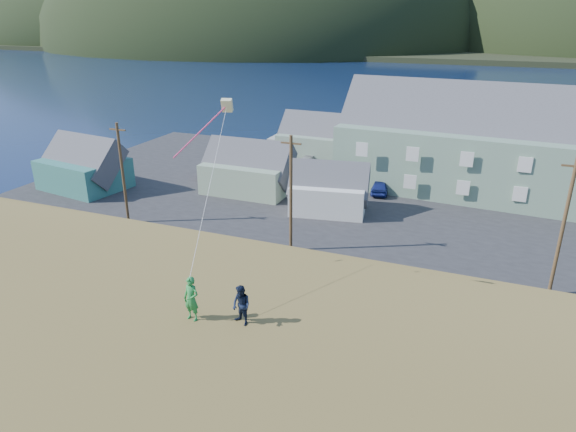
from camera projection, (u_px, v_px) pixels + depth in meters
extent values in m
plane|color=#0A1638|center=(320.00, 266.00, 38.41)|extent=(900.00, 900.00, 0.00)
cube|color=#4C3D19|center=(198.00, 419.00, 23.07)|extent=(110.00, 35.00, 1.20)
cube|color=#4C3D19|center=(311.00, 277.00, 36.66)|extent=(110.00, 8.00, 0.10)
cube|color=#28282B|center=(372.00, 195.00, 53.07)|extent=(72.00, 36.00, 0.12)
cube|color=gray|center=(368.00, 139.00, 74.85)|extent=(26.00, 14.00, 0.90)
cube|color=black|center=(485.00, 41.00, 323.02)|extent=(900.00, 320.00, 2.00)
ellipsoid|color=black|center=(146.00, 37.00, 355.21)|extent=(240.00, 216.00, 108.00)
ellipsoid|color=black|center=(266.00, 41.00, 303.51)|extent=(260.00, 234.00, 143.00)
ellipsoid|color=black|center=(448.00, 41.00, 303.63)|extent=(200.00, 180.00, 100.00)
cube|color=slate|center=(532.00, 166.00, 51.05)|extent=(38.84, 13.44, 6.55)
cube|color=#47474C|center=(541.00, 116.00, 49.20)|extent=(39.32, 13.17, 10.61)
cube|color=#327474|center=(84.00, 174.00, 54.59)|extent=(9.20, 7.46, 3.13)
cube|color=#47474C|center=(81.00, 152.00, 53.70)|extent=(9.66, 7.31, 6.03)
cube|color=gray|center=(248.00, 177.00, 53.54)|extent=(8.74, 5.84, 3.10)
cube|color=#47474C|center=(248.00, 155.00, 52.68)|extent=(9.24, 5.66, 5.63)
cube|color=silver|center=(329.00, 197.00, 48.24)|extent=(7.55, 5.95, 2.73)
cube|color=#47474C|center=(329.00, 176.00, 47.49)|extent=(8.04, 6.00, 4.84)
cube|color=slate|center=(322.00, 147.00, 65.02)|extent=(10.62, 6.60, 3.33)
cube|color=#47474C|center=(323.00, 127.00, 64.07)|extent=(11.11, 6.54, 6.16)
cylinder|color=#47331E|center=(123.00, 174.00, 44.41)|extent=(0.24, 0.24, 8.99)
cylinder|color=#47331E|center=(291.00, 195.00, 38.98)|extent=(0.24, 0.24, 9.22)
cylinder|color=#47331E|center=(563.00, 229.00, 32.55)|extent=(0.24, 0.24, 9.44)
imported|color=#AEAEAE|center=(307.00, 162.00, 62.04)|extent=(2.14, 4.72, 1.34)
imported|color=silver|center=(280.00, 177.00, 56.40)|extent=(2.66, 5.47, 1.50)
imported|color=navy|center=(380.00, 186.00, 53.28)|extent=(2.27, 4.51, 1.48)
imported|color=red|center=(212.00, 170.00, 59.06)|extent=(1.87, 4.10, 1.36)
imported|color=navy|center=(410.00, 172.00, 58.29)|extent=(1.56, 4.22, 1.38)
imported|color=maroon|center=(277.00, 160.00, 62.72)|extent=(3.05, 5.55, 1.47)
imported|color=black|center=(354.00, 169.00, 58.95)|extent=(2.32, 4.60, 1.50)
imported|color=#232228|center=(340.00, 177.00, 56.14)|extent=(2.73, 5.62, 1.58)
imported|color=#A0A0A5|center=(252.00, 174.00, 57.31)|extent=(2.00, 4.88, 1.57)
imported|color=slate|center=(238.00, 152.00, 66.64)|extent=(1.55, 4.45, 1.47)
imported|color=#217C36|center=(191.00, 299.00, 18.41)|extent=(0.67, 0.48, 1.70)
imported|color=black|center=(241.00, 305.00, 18.17)|extent=(0.90, 0.81, 1.51)
cube|color=beige|center=(227.00, 105.00, 21.81)|extent=(0.54, 0.52, 0.60)
cylinder|color=#ED3E72|center=(201.00, 131.00, 21.26)|extent=(0.06, 0.06, 3.31)
cylinder|color=white|center=(210.00, 184.00, 19.95)|extent=(0.02, 0.02, 7.89)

